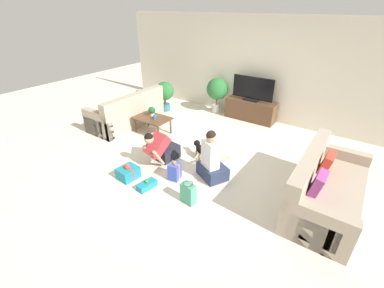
# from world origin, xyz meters

# --- Properties ---
(ground_plane) EXTENTS (16.00, 16.00, 0.00)m
(ground_plane) POSITION_xyz_m (0.00, 0.00, 0.00)
(ground_plane) COLOR beige
(wall_back) EXTENTS (8.40, 0.06, 2.60)m
(wall_back) POSITION_xyz_m (0.00, 2.63, 1.30)
(wall_back) COLOR beige
(wall_back) RESTS_ON ground_plane
(sofa_left) EXTENTS (0.89, 1.94, 0.87)m
(sofa_left) POSITION_xyz_m (-2.41, 0.24, 0.31)
(sofa_left) COLOR tan
(sofa_left) RESTS_ON ground_plane
(sofa_right) EXTENTS (0.89, 1.94, 0.87)m
(sofa_right) POSITION_xyz_m (2.41, -0.21, 0.31)
(sofa_right) COLOR tan
(sofa_right) RESTS_ON ground_plane
(coffee_table) EXTENTS (0.87, 0.57, 0.40)m
(coffee_table) POSITION_xyz_m (-1.53, 0.22, 0.36)
(coffee_table) COLOR brown
(coffee_table) RESTS_ON ground_plane
(tv_console) EXTENTS (1.34, 0.41, 0.54)m
(tv_console) POSITION_xyz_m (0.08, 2.35, 0.27)
(tv_console) COLOR brown
(tv_console) RESTS_ON ground_plane
(tv) EXTENTS (1.10, 0.20, 0.63)m
(tv) POSITION_xyz_m (0.08, 2.35, 0.82)
(tv) COLOR black
(tv) RESTS_ON tv_console
(potted_plant_corner_left) EXTENTS (0.53, 0.53, 0.86)m
(potted_plant_corner_left) POSITION_xyz_m (-2.26, 1.56, 0.55)
(potted_plant_corner_left) COLOR #336B84
(potted_plant_corner_left) RESTS_ON ground_plane
(potted_plant_back_left) EXTENTS (0.60, 0.60, 1.00)m
(potted_plant_back_left) POSITION_xyz_m (-0.94, 2.30, 0.66)
(potted_plant_back_left) COLOR beige
(potted_plant_back_left) RESTS_ON ground_plane
(person_kneeling) EXTENTS (0.40, 0.78, 0.75)m
(person_kneeling) POSITION_xyz_m (-0.47, -0.67, 0.32)
(person_kneeling) COLOR #23232D
(person_kneeling) RESTS_ON ground_plane
(person_sitting) EXTENTS (0.64, 0.61, 0.95)m
(person_sitting) POSITION_xyz_m (0.60, -0.53, 0.34)
(person_sitting) COLOR #283351
(person_sitting) RESTS_ON ground_plane
(dog) EXTENTS (0.40, 0.33, 0.30)m
(dog) POSITION_xyz_m (0.01, -0.05, 0.20)
(dog) COLOR black
(dog) RESTS_ON ground_plane
(gift_box_a) EXTENTS (0.21, 0.37, 0.17)m
(gift_box_a) POSITION_xyz_m (-0.15, -1.45, 0.06)
(gift_box_a) COLOR teal
(gift_box_a) RESTS_ON ground_plane
(gift_box_b) EXTENTS (0.34, 0.37, 0.29)m
(gift_box_b) POSITION_xyz_m (-0.63, -1.43, 0.11)
(gift_box_b) COLOR teal
(gift_box_b) RESTS_ON ground_plane
(gift_box_c) EXTENTS (0.22, 0.24, 0.38)m
(gift_box_c) POSITION_xyz_m (0.08, -0.96, 0.16)
(gift_box_c) COLOR #3D51BC
(gift_box_c) RESTS_ON ground_plane
(gift_bag_a) EXTENTS (0.26, 0.18, 0.37)m
(gift_bag_a) POSITION_xyz_m (0.65, -1.33, 0.18)
(gift_bag_a) COLOR #4CA384
(gift_bag_a) RESTS_ON ground_plane
(mug) EXTENTS (0.12, 0.08, 0.09)m
(mug) POSITION_xyz_m (-1.41, 0.20, 0.45)
(mug) COLOR #386BAD
(mug) RESTS_ON coffee_table
(tabletop_plant) EXTENTS (0.17, 0.17, 0.22)m
(tabletop_plant) POSITION_xyz_m (-1.61, 0.32, 0.53)
(tabletop_plant) COLOR beige
(tabletop_plant) RESTS_ON coffee_table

